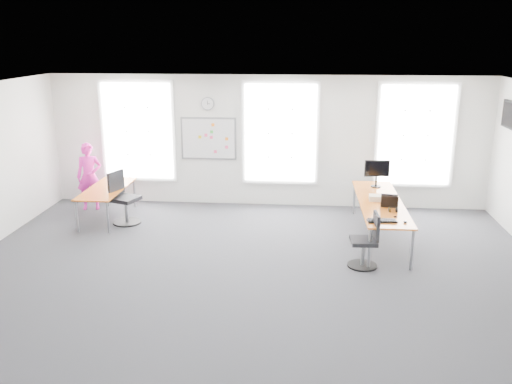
# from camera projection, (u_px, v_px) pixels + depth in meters

# --- Properties ---
(floor) EXTENTS (10.00, 10.00, 0.00)m
(floor) POSITION_uv_depth(u_px,v_px,m) (250.00, 276.00, 8.96)
(floor) COLOR #2B2B31
(floor) RESTS_ON ground
(ceiling) EXTENTS (10.00, 10.00, 0.00)m
(ceiling) POSITION_uv_depth(u_px,v_px,m) (250.00, 93.00, 8.13)
(ceiling) COLOR white
(ceiling) RESTS_ON ground
(wall_back) EXTENTS (10.00, 0.00, 10.00)m
(wall_back) POSITION_uv_depth(u_px,v_px,m) (267.00, 141.00, 12.37)
(wall_back) COLOR white
(wall_back) RESTS_ON ground
(wall_front) EXTENTS (10.00, 0.00, 10.00)m
(wall_front) POSITION_uv_depth(u_px,v_px,m) (206.00, 312.00, 4.71)
(wall_front) COLOR white
(wall_front) RESTS_ON ground
(window_left) EXTENTS (1.60, 0.06, 2.20)m
(window_left) POSITION_uv_depth(u_px,v_px,m) (138.00, 131.00, 12.54)
(window_left) COLOR white
(window_left) RESTS_ON wall_back
(window_mid) EXTENTS (1.60, 0.06, 2.20)m
(window_mid) POSITION_uv_depth(u_px,v_px,m) (280.00, 133.00, 12.26)
(window_mid) COLOR white
(window_mid) RESTS_ON wall_back
(window_right) EXTENTS (1.60, 0.06, 2.20)m
(window_right) POSITION_uv_depth(u_px,v_px,m) (415.00, 135.00, 12.01)
(window_right) COLOR white
(window_right) RESTS_ON wall_back
(desk_right) EXTENTS (0.82, 3.08, 0.75)m
(desk_right) POSITION_uv_depth(u_px,v_px,m) (380.00, 204.00, 10.44)
(desk_right) COLOR #C1551E
(desk_right) RESTS_ON ground
(desk_left) EXTENTS (0.76, 1.89, 0.69)m
(desk_left) POSITION_uv_depth(u_px,v_px,m) (107.00, 191.00, 11.60)
(desk_left) COLOR #C1551E
(desk_left) RESTS_ON ground
(chair_right) EXTENTS (0.51, 0.51, 0.96)m
(chair_right) POSITION_uv_depth(u_px,v_px,m) (367.00, 243.00, 9.21)
(chair_right) COLOR black
(chair_right) RESTS_ON ground
(chair_left) EXTENTS (0.64, 0.64, 1.10)m
(chair_left) POSITION_uv_depth(u_px,v_px,m) (123.00, 201.00, 11.39)
(chair_left) COLOR black
(chair_left) RESTS_ON ground
(person) EXTENTS (0.63, 0.49, 1.53)m
(person) POSITION_uv_depth(u_px,v_px,m) (89.00, 176.00, 12.25)
(person) COLOR #E221A3
(person) RESTS_ON ground
(whiteboard) EXTENTS (1.20, 0.03, 0.90)m
(whiteboard) POSITION_uv_depth(u_px,v_px,m) (209.00, 139.00, 12.44)
(whiteboard) COLOR white
(whiteboard) RESTS_ON wall_back
(wall_clock) EXTENTS (0.30, 0.04, 0.30)m
(wall_clock) POSITION_uv_depth(u_px,v_px,m) (208.00, 104.00, 12.22)
(wall_clock) COLOR gray
(wall_clock) RESTS_ON wall_back
(tv) EXTENTS (0.06, 0.90, 0.55)m
(tv) POSITION_uv_depth(u_px,v_px,m) (512.00, 115.00, 10.78)
(tv) COLOR black
(tv) RESTS_ON wall_right
(keyboard) EXTENTS (0.52, 0.24, 0.02)m
(keyboard) POSITION_uv_depth(u_px,v_px,m) (382.00, 221.00, 9.30)
(keyboard) COLOR black
(keyboard) RESTS_ON desk_right
(mouse) EXTENTS (0.08, 0.11, 0.04)m
(mouse) POSITION_uv_depth(u_px,v_px,m) (405.00, 222.00, 9.22)
(mouse) COLOR black
(mouse) RESTS_ON desk_right
(lens_cap) EXTENTS (0.07, 0.07, 0.01)m
(lens_cap) POSITION_uv_depth(u_px,v_px,m) (395.00, 217.00, 9.53)
(lens_cap) COLOR black
(lens_cap) RESTS_ON desk_right
(headphones) EXTENTS (0.16, 0.09, 0.10)m
(headphones) POSITION_uv_depth(u_px,v_px,m) (393.00, 210.00, 9.80)
(headphones) COLOR black
(headphones) RESTS_ON desk_right
(laptop_sleeve) EXTENTS (0.31, 0.21, 0.25)m
(laptop_sleeve) POSITION_uv_depth(u_px,v_px,m) (390.00, 201.00, 10.02)
(laptop_sleeve) COLOR black
(laptop_sleeve) RESTS_ON desk_right
(paper_stack) EXTENTS (0.32, 0.25, 0.10)m
(paper_stack) POSITION_uv_depth(u_px,v_px,m) (377.00, 198.00, 10.48)
(paper_stack) COLOR beige
(paper_stack) RESTS_ON desk_right
(monitor) EXTENTS (0.52, 0.21, 0.58)m
(monitor) POSITION_uv_depth(u_px,v_px,m) (377.00, 171.00, 11.33)
(monitor) COLOR black
(monitor) RESTS_ON desk_right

